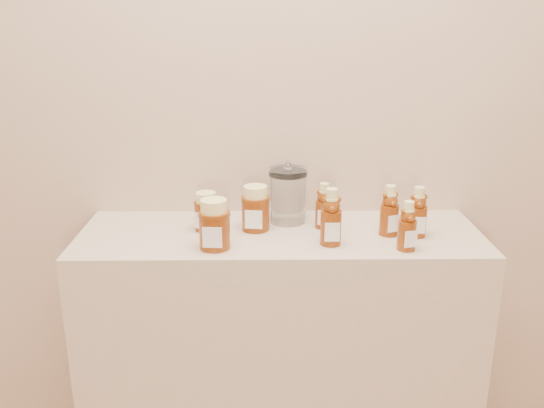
{
  "coord_description": "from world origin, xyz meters",
  "views": [
    {
      "loc": [
        -0.04,
        -0.05,
        1.52
      ],
      "look_at": [
        -0.03,
        1.52,
        1.0
      ],
      "focal_mm": 38.0,
      "sensor_mm": 36.0,
      "label": 1
    }
  ],
  "objects_px": {
    "bear_bottle_back_left": "(324,203)",
    "glass_canister": "(288,193)",
    "bear_bottle_front_left": "(331,213)",
    "display_table": "(280,363)",
    "honey_jar_left": "(206,211)"
  },
  "relations": [
    {
      "from": "bear_bottle_back_left",
      "to": "bear_bottle_front_left",
      "type": "bearing_deg",
      "value": -81.93
    },
    {
      "from": "display_table",
      "to": "bear_bottle_front_left",
      "type": "distance_m",
      "value": 0.57
    },
    {
      "from": "display_table",
      "to": "glass_canister",
      "type": "xyz_separation_m",
      "value": [
        0.03,
        0.1,
        0.54
      ]
    },
    {
      "from": "bear_bottle_front_left",
      "to": "glass_canister",
      "type": "height_order",
      "value": "same"
    },
    {
      "from": "bear_bottle_back_left",
      "to": "glass_canister",
      "type": "relative_size",
      "value": 0.85
    },
    {
      "from": "bear_bottle_front_left",
      "to": "honey_jar_left",
      "type": "relative_size",
      "value": 1.58
    },
    {
      "from": "bear_bottle_back_left",
      "to": "honey_jar_left",
      "type": "height_order",
      "value": "bear_bottle_back_left"
    },
    {
      "from": "honey_jar_left",
      "to": "glass_canister",
      "type": "distance_m",
      "value": 0.26
    },
    {
      "from": "bear_bottle_front_left",
      "to": "honey_jar_left",
      "type": "height_order",
      "value": "bear_bottle_front_left"
    },
    {
      "from": "bear_bottle_front_left",
      "to": "glass_canister",
      "type": "relative_size",
      "value": 1.0
    },
    {
      "from": "honey_jar_left",
      "to": "glass_canister",
      "type": "relative_size",
      "value": 0.63
    },
    {
      "from": "bear_bottle_back_left",
      "to": "glass_canister",
      "type": "height_order",
      "value": "glass_canister"
    },
    {
      "from": "bear_bottle_front_left",
      "to": "glass_canister",
      "type": "distance_m",
      "value": 0.22
    },
    {
      "from": "display_table",
      "to": "glass_canister",
      "type": "bearing_deg",
      "value": 75.7
    },
    {
      "from": "bear_bottle_front_left",
      "to": "honey_jar_left",
      "type": "xyz_separation_m",
      "value": [
        -0.36,
        0.12,
        -0.03
      ]
    }
  ]
}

